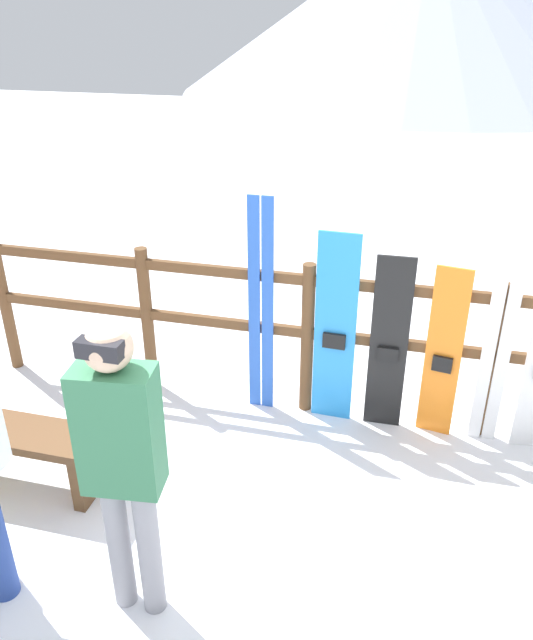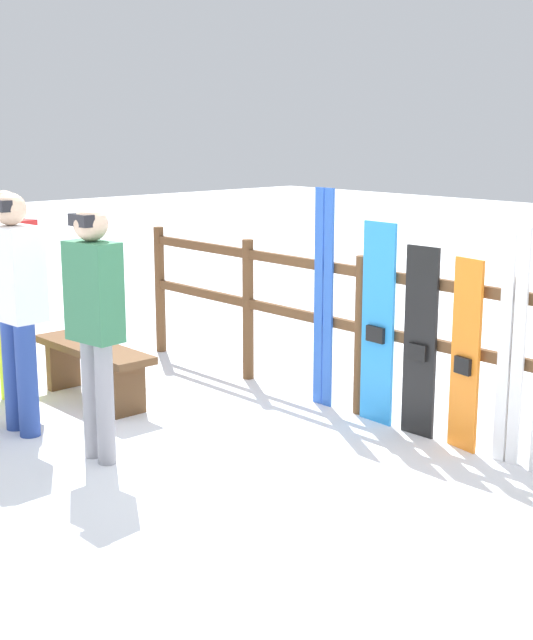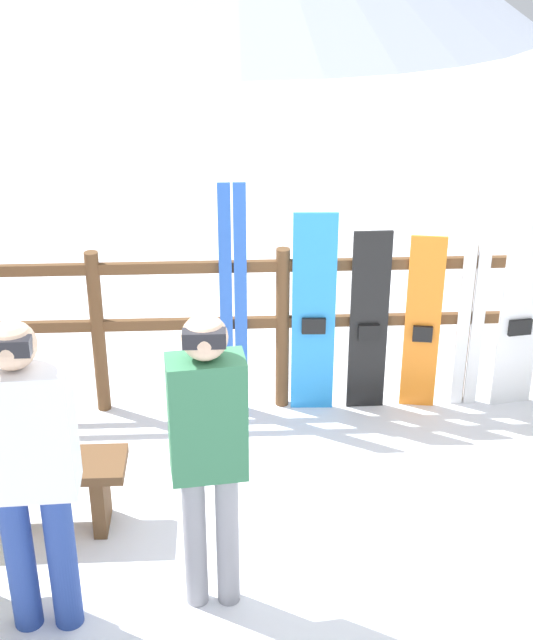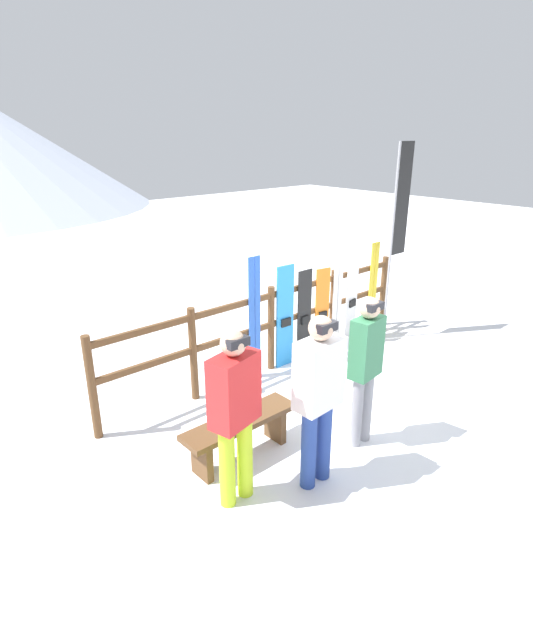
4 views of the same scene
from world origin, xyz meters
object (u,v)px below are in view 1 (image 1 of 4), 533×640
(snowboard_blue, at_px, (335,331))
(bench, at_px, (16,443))
(person_plaid_green, at_px, (122,454))
(snowboard_orange, at_px, (443,355))
(ski_pair_blue, at_px, (261,309))
(ski_pair_white, at_px, (497,345))
(snowboard_black_stripe, at_px, (389,346))

(snowboard_blue, bearing_deg, bench, -145.19)
(person_plaid_green, xyz_separation_m, snowboard_orange, (1.53, 2.01, -0.35))
(person_plaid_green, relative_size, snowboard_blue, 1.12)
(ski_pair_blue, bearing_deg, snowboard_blue, -0.33)
(person_plaid_green, bearing_deg, ski_pair_white, 46.83)
(snowboard_black_stripe, bearing_deg, ski_pair_blue, 179.80)
(person_plaid_green, distance_m, snowboard_black_stripe, 2.33)
(snowboard_orange, height_order, ski_pair_white, ski_pair_white)
(snowboard_orange, distance_m, ski_pair_white, 0.38)
(person_plaid_green, relative_size, ski_pair_white, 1.08)
(bench, bearing_deg, ski_pair_blue, 44.94)
(snowboard_blue, bearing_deg, snowboard_orange, -0.01)
(person_plaid_green, xyz_separation_m, snowboard_blue, (0.73, 2.01, -0.26))
(snowboard_black_stripe, xyz_separation_m, ski_pair_white, (0.75, 0.00, 0.10))
(snowboard_blue, bearing_deg, ski_pair_white, 0.17)
(snowboard_orange, relative_size, ski_pair_white, 0.85)
(ski_pair_blue, height_order, snowboard_orange, ski_pair_blue)
(person_plaid_green, bearing_deg, bench, 150.09)
(snowboard_blue, distance_m, snowboard_black_stripe, 0.41)
(bench, xyz_separation_m, ski_pair_blue, (1.34, 1.33, 0.53))
(bench, xyz_separation_m, snowboard_black_stripe, (2.32, 1.33, 0.35))
(bench, distance_m, person_plaid_green, 1.52)
(ski_pair_blue, bearing_deg, person_plaid_green, -94.39)
(snowboard_blue, relative_size, snowboard_black_stripe, 1.10)
(ski_pair_blue, relative_size, ski_pair_white, 1.10)
(person_plaid_green, relative_size, snowboard_orange, 1.27)
(snowboard_orange, bearing_deg, ski_pair_blue, 179.85)
(bench, distance_m, snowboard_orange, 3.04)
(bench, height_order, ski_pair_blue, ski_pair_blue)
(bench, relative_size, snowboard_orange, 0.98)
(snowboard_black_stripe, relative_size, ski_pair_white, 0.88)
(bench, distance_m, ski_pair_white, 3.38)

